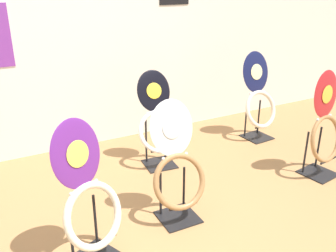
% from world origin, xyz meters
% --- Properties ---
extents(wall_back, '(8.00, 0.07, 2.60)m').
position_xyz_m(wall_back, '(0.00, 2.20, 1.30)').
color(wall_back, silver).
rests_on(wall_back, ground_plane).
extents(toilet_seat_display_crimson_swirl, '(0.44, 0.32, 0.95)m').
position_xyz_m(toilet_seat_display_crimson_swirl, '(1.70, 0.55, 0.45)').
color(toilet_seat_display_crimson_swirl, black).
rests_on(toilet_seat_display_crimson_swirl, ground_plane).
extents(toilet_seat_display_jazz_black, '(0.43, 0.38, 0.88)m').
position_xyz_m(toilet_seat_display_jazz_black, '(0.52, 1.42, 0.42)').
color(toilet_seat_display_jazz_black, black).
rests_on(toilet_seat_display_jazz_black, ground_plane).
extents(toilet_seat_display_navy_moon, '(0.43, 0.33, 0.94)m').
position_xyz_m(toilet_seat_display_navy_moon, '(1.76, 1.47, 0.44)').
color(toilet_seat_display_navy_moon, black).
rests_on(toilet_seat_display_navy_moon, ground_plane).
extents(toilet_seat_display_purple_note, '(0.46, 0.39, 0.93)m').
position_xyz_m(toilet_seat_display_purple_note, '(-0.43, 0.45, 0.42)').
color(toilet_seat_display_purple_note, black).
rests_on(toilet_seat_display_purple_note, ground_plane).
extents(toilet_seat_display_white_plain, '(0.41, 0.32, 0.88)m').
position_xyz_m(toilet_seat_display_white_plain, '(0.25, 0.59, 0.38)').
color(toilet_seat_display_white_plain, black).
rests_on(toilet_seat_display_white_plain, ground_plane).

